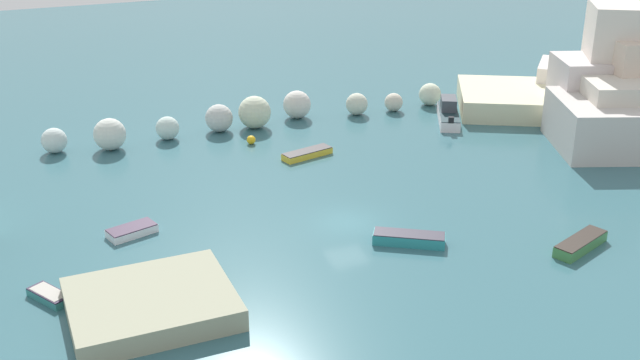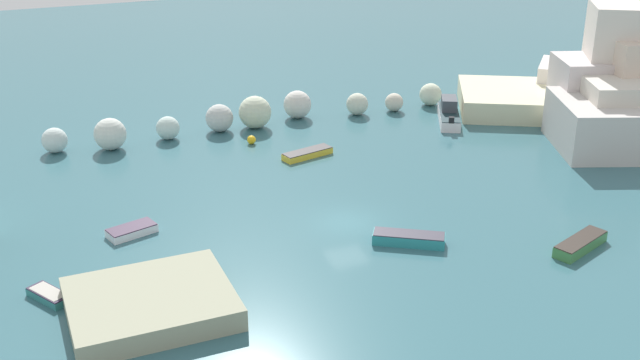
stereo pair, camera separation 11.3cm
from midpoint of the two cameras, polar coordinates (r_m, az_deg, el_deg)
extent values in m
plane|color=#35636D|center=(50.10, 2.04, -3.07)|extent=(160.00, 160.00, 0.00)
cube|color=silver|center=(77.38, 18.50, 6.68)|extent=(9.50, 9.25, 3.32)
cube|color=beige|center=(69.97, 21.05, 7.60)|extent=(7.56, 7.12, 10.25)
cube|color=beige|center=(65.11, 19.28, 3.80)|extent=(8.14, 9.49, 3.88)
cube|color=beige|center=(69.97, 19.92, 5.92)|extent=(9.43, 7.28, 5.95)
cube|color=beige|center=(72.83, 13.56, 5.66)|extent=(11.70, 11.76, 1.91)
cube|color=beige|center=(67.88, 21.59, 4.86)|extent=(10.46, 10.02, 5.27)
sphere|color=silver|center=(64.28, -18.58, 2.74)|extent=(1.96, 1.96, 1.96)
sphere|color=silver|center=(63.58, -14.87, 3.23)|extent=(2.51, 2.51, 2.51)
sphere|color=silver|center=(64.87, -10.88, 3.71)|extent=(1.89, 1.89, 1.89)
sphere|color=beige|center=(65.95, -7.23, 4.46)|extent=(2.29, 2.29, 2.29)
sphere|color=beige|center=(66.40, -4.67, 4.91)|extent=(2.73, 2.73, 2.73)
sphere|color=silver|center=(68.69, -1.60, 5.47)|extent=(2.42, 2.42, 2.42)
sphere|color=beige|center=(69.66, 2.75, 5.50)|extent=(1.93, 1.93, 1.93)
sphere|color=beige|center=(70.89, 5.42, 5.61)|extent=(1.63, 1.63, 1.63)
sphere|color=beige|center=(72.88, 8.03, 6.14)|extent=(2.02, 2.02, 2.02)
sphere|color=beige|center=(75.16, 11.72, 6.22)|extent=(1.54, 1.54, 1.54)
cube|color=#9A9C80|center=(41.50, -12.05, -8.73)|extent=(8.37, 7.08, 1.20)
sphere|color=gold|center=(63.08, -4.92, 2.91)|extent=(0.70, 0.70, 0.70)
cube|color=teal|center=(44.35, -18.91, -7.92)|extent=(2.27, 2.77, 0.40)
cube|color=#231A2F|center=(44.24, -18.95, -7.66)|extent=(2.23, 2.71, 0.06)
cube|color=#ADA89E|center=(44.23, -18.95, -7.65)|extent=(1.93, 2.35, 0.08)
cube|color=white|center=(68.86, 9.33, 4.52)|extent=(4.01, 5.96, 0.85)
cube|color=#1C3137|center=(68.71, 9.35, 4.88)|extent=(3.93, 5.84, 0.06)
cube|color=#3F444C|center=(69.16, 9.34, 5.46)|extent=(2.11, 2.54, 1.10)
cube|color=black|center=(66.03, 9.52, 4.30)|extent=(0.55, 0.52, 0.50)
cube|color=teal|center=(47.65, 6.50, -4.26)|extent=(4.31, 3.26, 0.64)
cube|color=#2E2B37|center=(47.49, 6.52, -3.89)|extent=(4.23, 3.19, 0.06)
cube|color=#418243|center=(49.23, 18.35, -4.44)|extent=(4.34, 2.71, 0.64)
cube|color=#2F2721|center=(49.08, 18.40, -4.07)|extent=(4.25, 2.65, 0.06)
cube|color=white|center=(49.82, -13.38, -3.60)|extent=(3.21, 2.21, 0.48)
cube|color=#2B1C30|center=(49.70, -13.41, -3.32)|extent=(3.15, 2.16, 0.06)
cube|color=yellow|center=(60.31, -0.86, 1.90)|extent=(4.18, 2.14, 0.47)
cube|color=#2D292A|center=(60.21, -0.87, 2.14)|extent=(4.10, 2.10, 0.06)
camera|label=1|loc=(0.06, -89.94, 0.03)|focal=44.30mm
camera|label=2|loc=(0.06, 90.06, -0.03)|focal=44.30mm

